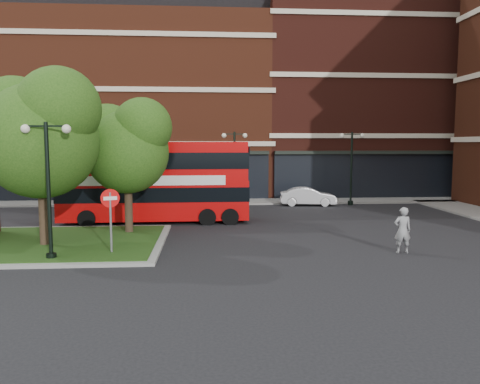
{
  "coord_description": "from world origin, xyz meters",
  "views": [
    {
      "loc": [
        0.1,
        -16.77,
        4.26
      ],
      "look_at": [
        1.65,
        4.67,
        2.0
      ],
      "focal_mm": 35.0,
      "sensor_mm": 36.0,
      "label": 1
    }
  ],
  "objects": [
    {
      "name": "lamp_far_right",
      "position": [
        10.0,
        14.5,
        2.83
      ],
      "size": [
        1.72,
        0.36,
        5.0
      ],
      "color": "black",
      "rests_on": "ground"
    },
    {
      "name": "tree_island_east",
      "position": [
        -3.58,
        5.06,
        4.24
      ],
      "size": [
        4.46,
        3.9,
        6.29
      ],
      "color": "#2D2116",
      "rests_on": "ground"
    },
    {
      "name": "bus",
      "position": [
        -2.64,
        8.43,
        2.48
      ],
      "size": [
        9.94,
        2.39,
        3.79
      ],
      "rotation": [
        0.0,
        0.0,
        0.01
      ],
      "color": "#B30707",
      "rests_on": "ground"
    },
    {
      "name": "woman",
      "position": [
        7.68,
        0.56,
        0.9
      ],
      "size": [
        0.69,
        0.48,
        1.8
      ],
      "primitive_type": "imported",
      "rotation": [
        0.0,
        0.0,
        3.07
      ],
      "color": "gray",
      "rests_on": "ground"
    },
    {
      "name": "terrace_far_right",
      "position": [
        14.0,
        24.0,
        8.0
      ],
      "size": [
        18.0,
        12.0,
        16.0
      ],
      "primitive_type": "cube",
      "color": "#471911",
      "rests_on": "ground"
    },
    {
      "name": "traffic_island",
      "position": [
        -8.0,
        3.0,
        0.07
      ],
      "size": [
        12.6,
        7.6,
        0.15
      ],
      "color": "gray",
      "rests_on": "ground"
    },
    {
      "name": "tree_island_west",
      "position": [
        -6.6,
        2.58,
        4.79
      ],
      "size": [
        5.4,
        4.71,
        7.21
      ],
      "color": "#2D2116",
      "rests_on": "ground"
    },
    {
      "name": "pavement_far",
      "position": [
        0.0,
        16.5,
        0.06
      ],
      "size": [
        44.0,
        3.0,
        0.12
      ],
      "primitive_type": "cube",
      "color": "slate",
      "rests_on": "ground"
    },
    {
      "name": "lamp_far_left",
      "position": [
        2.0,
        14.5,
        2.83
      ],
      "size": [
        1.72,
        0.36,
        5.0
      ],
      "color": "black",
      "rests_on": "ground"
    },
    {
      "name": "lamp_island",
      "position": [
        -5.5,
        0.2,
        2.83
      ],
      "size": [
        1.72,
        0.36,
        5.0
      ],
      "color": "black",
      "rests_on": "ground"
    },
    {
      "name": "car_silver",
      "position": [
        -3.78,
        14.5,
        0.77
      ],
      "size": [
        4.65,
        2.19,
        1.54
      ],
      "primitive_type": "imported",
      "rotation": [
        0.0,
        0.0,
        1.65
      ],
      "color": "#A9ABB0",
      "rests_on": "ground"
    },
    {
      "name": "terrace_far_left",
      "position": [
        -8.0,
        24.0,
        7.0
      ],
      "size": [
        26.0,
        12.0,
        14.0
      ],
      "primitive_type": "cube",
      "color": "#602917",
      "rests_on": "ground"
    },
    {
      "name": "ground",
      "position": [
        0.0,
        0.0,
        0.0
      ],
      "size": [
        120.0,
        120.0,
        0.0
      ],
      "primitive_type": "plane",
      "color": "black",
      "rests_on": "ground"
    },
    {
      "name": "car_white",
      "position": [
        7.03,
        14.5,
        0.62
      ],
      "size": [
        3.9,
        1.73,
        1.25
      ],
      "primitive_type": "imported",
      "rotation": [
        0.0,
        0.0,
        1.46
      ],
      "color": "silver",
      "rests_on": "ground"
    },
    {
      "name": "no_entry_sign",
      "position": [
        -3.5,
        0.9,
        1.82
      ],
      "size": [
        0.68,
        0.29,
        2.55
      ],
      "rotation": [
        0.0,
        0.0,
        0.35
      ],
      "color": "slate",
      "rests_on": "ground"
    }
  ]
}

